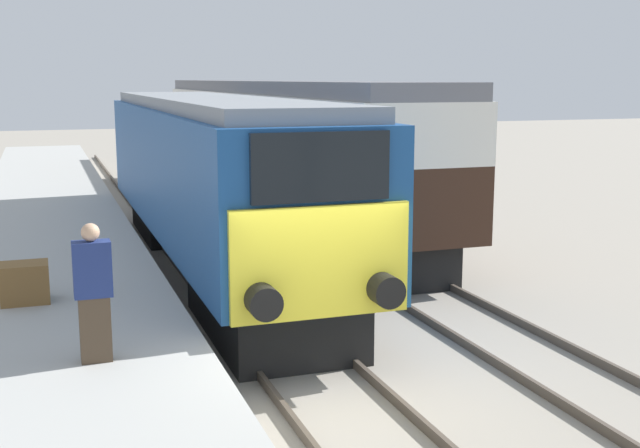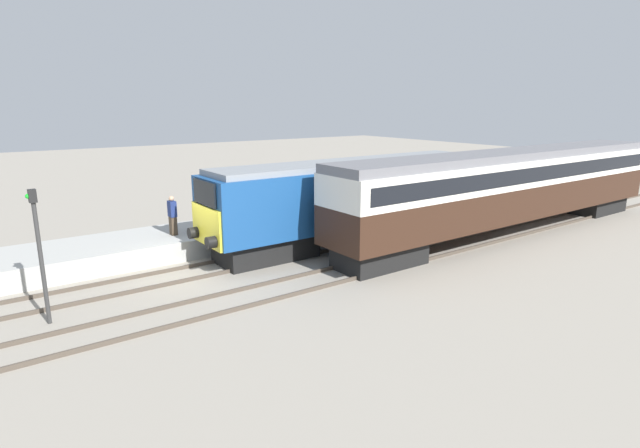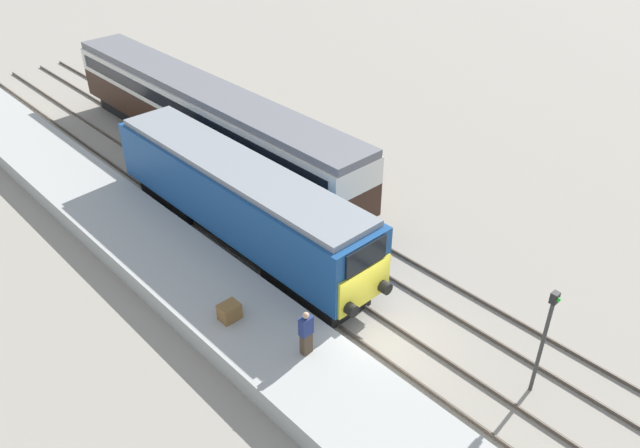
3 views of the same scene
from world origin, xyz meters
The scene contains 9 objects.
ground_plane centered at (0.00, 0.00, 0.00)m, with size 120.00×120.00×0.00m, color gray.
platform_left centered at (-3.30, 8.00, 0.42)m, with size 3.50×50.00×0.83m.
rails_near_track centered at (0.00, 5.00, 0.07)m, with size 1.51×60.00×0.14m.
rails_far_track centered at (3.40, 5.00, 0.07)m, with size 1.50×60.00×0.14m.
locomotive centered at (0.00, 7.56, 2.12)m, with size 2.70×14.58×3.77m.
passenger_carriage centered at (3.40, 14.78, 2.49)m, with size 2.75×21.55×4.08m.
person_on_platform centered at (-2.93, 0.22, 1.66)m, with size 0.44×0.26×1.67m.
signal_post centered at (1.70, -5.23, 2.35)m, with size 0.24×0.28×3.96m.
luggage_crate centered at (-3.76, 3.20, 1.13)m, with size 0.70×0.56×0.60m.
Camera 2 is at (17.25, -6.71, 6.25)m, focal length 28.00 mm.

